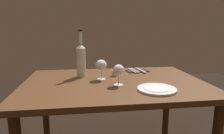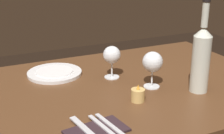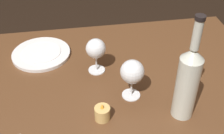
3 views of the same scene
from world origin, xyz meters
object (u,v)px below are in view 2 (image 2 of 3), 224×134
Objects in this scene: fork_inner at (104,127)px; fork_outer at (111,126)px; wine_glass_right at (153,63)px; votive_candle at (138,95)px; dinner_plate at (55,73)px; folded_napkin at (96,131)px; wine_glass_left at (112,56)px; wine_bottle at (201,58)px; table_knife at (87,131)px.

fork_outer is (-0.02, 0.00, 0.00)m from fork_inner.
wine_glass_right reaches higher than votive_candle.
fork_outer is at bearing 93.48° from dinner_plate.
wine_glass_left is at bearing -120.84° from folded_napkin.
wine_bottle is 1.74× the size of table_knife.
wine_glass_right is at bearing -36.97° from wine_bottle.
wine_glass_right is 0.19m from wine_bottle.
wine_glass_left is at bearing -57.60° from wine_glass_right.
folded_napkin is at bearing 31.78° from votive_candle.
votive_candle is at bearing 87.24° from wine_glass_left.
fork_inner is at bearing 61.90° from wine_glass_left.
folded_napkin is at bearing 34.23° from wine_glass_right.
votive_candle is at bearing -151.34° from table_knife.
fork_inner is (0.47, 0.12, -0.13)m from wine_bottle.
wine_glass_left reaches higher than votive_candle.
wine_glass_left is at bearing -115.22° from fork_outer.
fork_inner is (-0.01, 0.54, 0.00)m from dinner_plate.
votive_candle is at bearing -4.07° from wine_bottle.
wine_glass_right reaches higher than wine_glass_left.
fork_inner is 1.00× the size of fork_outer.
wine_bottle is at bearing -166.22° from folded_napkin.
votive_candle reaches higher than table_knife.
fork_outer is 0.86× the size of table_knife.
folded_napkin is 1.13× the size of fork_outer.
wine_glass_right is 0.74× the size of folded_napkin.
table_knife is (0.03, 0.00, 0.01)m from folded_napkin.
fork_inner is at bearing 14.49° from wine_bottle.
table_knife is (0.27, 0.40, -0.09)m from wine_glass_left.
fork_inner is (0.21, 0.40, -0.09)m from wine_glass_left.
wine_bottle is 0.47m from fork_outer.
wine_bottle reaches higher than folded_napkin.
wine_glass_left is 0.49m from table_knife.
votive_candle is at bearing -148.22° from folded_napkin.
table_knife is at bearing 28.66° from votive_candle.
dinner_plate is at bearing -89.17° from fork_inner.
wine_bottle is 1.81× the size of folded_napkin.
wine_bottle is 0.52m from folded_napkin.
fork_inner and table_knife have the same top height.
wine_glass_left is 0.28m from dinner_plate.
folded_napkin is 0.03m from table_knife.
wine_bottle is 2.04× the size of fork_outer.
wine_bottle is 1.50× the size of dinner_plate.
fork_outer is (0.44, 0.12, -0.13)m from wine_bottle.
fork_inner is at bearing 0.00° from fork_outer.
fork_inner is at bearing 34.89° from votive_candle.
votive_candle reaches higher than fork_inner.
wine_glass_right is 0.41× the size of wine_bottle.
wine_glass_left reaches higher than fork_inner.
wine_glass_right is at bearing -147.97° from table_knife.
dinner_plate is at bearing -32.94° from wine_glass_left.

